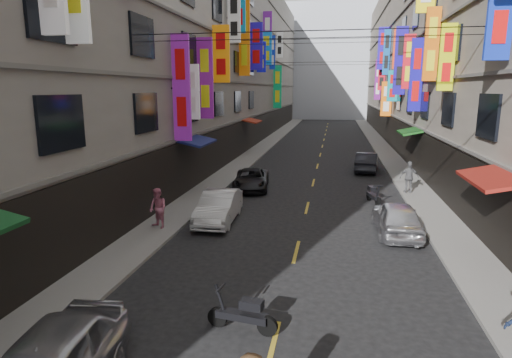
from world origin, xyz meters
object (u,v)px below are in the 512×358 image
at_px(scooter_far_right, 373,195).
at_px(pedestrian_lfar, 158,208).
at_px(car_right_mid, 397,218).
at_px(car_right_far, 367,162).
at_px(car_left_far, 251,179).
at_px(scooter_crossing, 243,314).
at_px(pedestrian_rfar, 409,177).
at_px(car_left_mid, 219,207).

relative_size(scooter_far_right, pedestrian_lfar, 1.05).
bearing_deg(car_right_mid, pedestrian_lfar, 5.80).
height_order(car_right_far, pedestrian_lfar, pedestrian_lfar).
relative_size(car_left_far, car_right_far, 1.01).
bearing_deg(scooter_crossing, pedestrian_lfar, 44.92).
xyz_separation_m(car_right_far, pedestrian_rfar, (1.84, -6.79, 0.32)).
bearing_deg(car_right_far, scooter_far_right, 94.89).
bearing_deg(pedestrian_rfar, car_left_mid, 26.58).
distance_m(car_left_mid, car_right_far, 15.37).
bearing_deg(scooter_crossing, car_right_mid, -21.47).
height_order(car_left_far, car_right_far, car_right_far).
bearing_deg(pedestrian_lfar, car_right_mid, 37.32).
bearing_deg(scooter_far_right, car_left_far, -31.60).
bearing_deg(car_left_far, pedestrian_lfar, -113.43).
distance_m(scooter_far_right, pedestrian_lfar, 11.06).
bearing_deg(car_left_mid, pedestrian_rfar, 33.96).
bearing_deg(car_left_far, scooter_far_right, -23.74).
relative_size(car_left_mid, pedestrian_rfar, 2.34).
bearing_deg(car_right_mid, scooter_far_right, -85.68).
distance_m(car_left_far, pedestrian_rfar, 8.94).
distance_m(scooter_crossing, pedestrian_lfar, 8.54).
height_order(scooter_far_right, car_right_mid, car_right_mid).
xyz_separation_m(scooter_crossing, car_left_mid, (-2.93, 8.46, 0.25)).
bearing_deg(car_left_mid, car_right_mid, -5.02).
distance_m(scooter_far_right, pedestrian_rfar, 3.13).
relative_size(car_right_mid, pedestrian_lfar, 2.44).
distance_m(scooter_crossing, car_left_mid, 8.96).
distance_m(scooter_far_right, car_left_mid, 8.35).
height_order(scooter_far_right, car_left_far, car_left_far).
distance_m(car_right_mid, pedestrian_rfar, 7.26).
distance_m(scooter_crossing, car_right_mid, 9.35).
height_order(scooter_crossing, pedestrian_rfar, pedestrian_rfar).
bearing_deg(car_left_mid, scooter_crossing, -73.37).
relative_size(car_left_mid, car_left_far, 0.99).
distance_m(car_left_far, car_right_mid, 10.05).
distance_m(car_right_mid, car_right_far, 13.87).
xyz_separation_m(car_left_mid, car_left_far, (0.20, 6.51, -0.10)).
relative_size(scooter_far_right, car_left_mid, 0.42).
bearing_deg(pedestrian_rfar, pedestrian_lfar, 26.68).
xyz_separation_m(scooter_crossing, car_left_far, (-2.73, 14.97, 0.15)).
bearing_deg(scooter_crossing, car_right_far, -3.02).
distance_m(car_left_far, pedestrian_lfar, 8.49).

